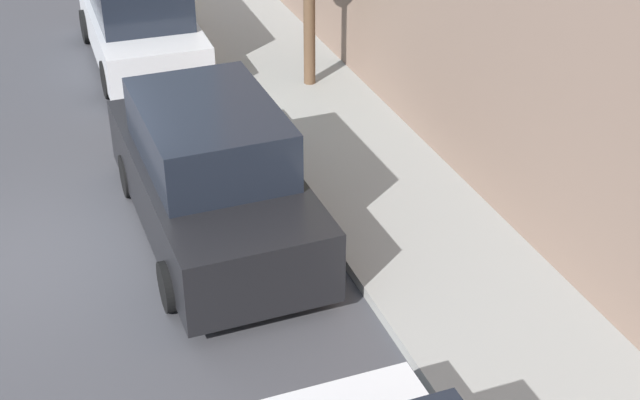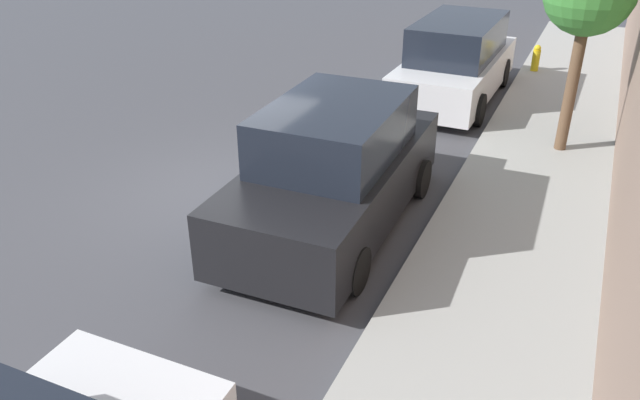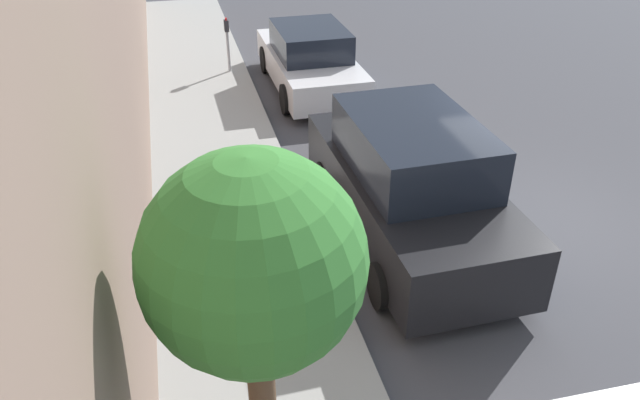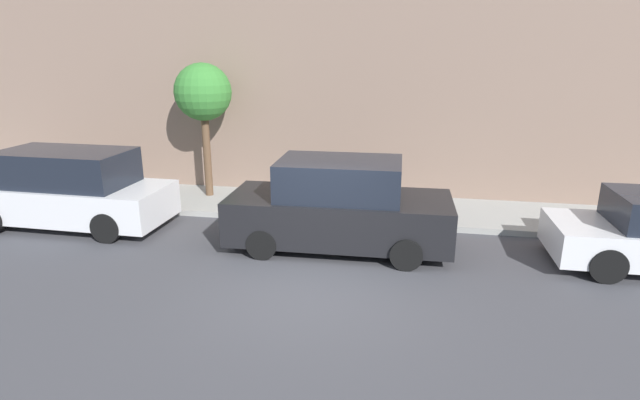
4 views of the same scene
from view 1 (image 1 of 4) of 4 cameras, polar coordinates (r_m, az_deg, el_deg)
name	(u,v)px [view 1 (image 1 of 4)]	position (r m, az deg, el deg)	size (l,w,h in m)	color
ground_plane	(62,255)	(12.64, -16.18, -3.38)	(60.00, 60.00, 0.00)	#424247
sidewalk	(382,190)	(13.51, 3.99, 0.64)	(2.49, 32.00, 0.15)	#9E9E99
parked_suv_second	(211,175)	(12.21, -6.96, 1.59)	(2.08, 4.84, 1.98)	black
parked_minivan_third	(139,18)	(18.35, -11.48, 11.33)	(2.02, 4.93, 1.90)	silver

